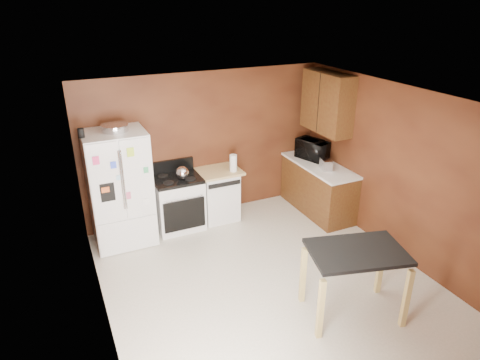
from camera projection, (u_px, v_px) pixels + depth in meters
floor at (266, 280)px, 5.90m from camera, size 4.50×4.50×0.00m
ceiling at (271, 101)px, 4.90m from camera, size 4.50×4.50×0.00m
wall_back at (206, 146)px, 7.27m from camera, size 4.20×0.00×4.20m
wall_front at (397, 307)px, 3.53m from camera, size 4.20×0.00×4.20m
wall_left at (96, 234)px, 4.59m from camera, size 0.00×4.50×4.50m
wall_right at (396, 172)px, 6.20m from camera, size 0.00×4.50×4.50m
roasting_pan at (115, 128)px, 6.17m from camera, size 0.39×0.39×0.10m
pen_cup at (81, 133)px, 5.88m from camera, size 0.09×0.09×0.13m
kettle at (182, 173)px, 6.80m from camera, size 0.21×0.21×0.21m
paper_towel at (233, 163)px, 7.12m from camera, size 0.15×0.15×0.29m
green_canister at (233, 165)px, 7.31m from camera, size 0.11×0.11×0.10m
toaster at (326, 164)px, 7.18m from camera, size 0.21×0.28×0.18m
microwave at (312, 150)px, 7.63m from camera, size 0.55×0.66×0.31m
refrigerator at (120, 189)px, 6.50m from camera, size 0.90×0.80×1.80m
gas_range at (178, 202)px, 7.07m from camera, size 0.76×0.68×1.10m
dishwasher at (218, 194)px, 7.37m from camera, size 0.78×0.63×0.89m
right_cabinets at (321, 163)px, 7.47m from camera, size 0.63×1.58×2.45m
island at (356, 261)px, 5.00m from camera, size 1.25×0.99×0.91m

